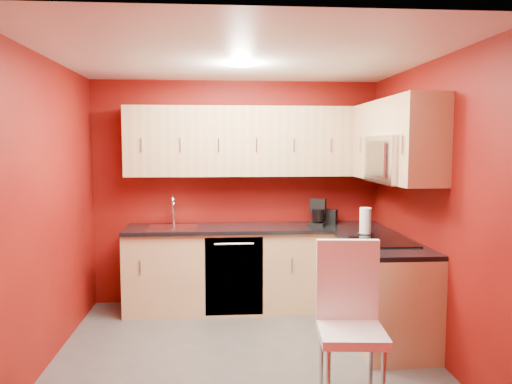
{
  "coord_description": "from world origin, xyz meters",
  "views": [
    {
      "loc": [
        -0.21,
        -4.13,
        1.79
      ],
      "look_at": [
        0.15,
        0.55,
        1.34
      ],
      "focal_mm": 35.0,
      "sensor_mm": 36.0,
      "label": 1
    }
  ],
  "objects": [
    {
      "name": "floor",
      "position": [
        0.0,
        0.0,
        0.0
      ],
      "size": [
        3.2,
        3.2,
        0.0
      ],
      "primitive_type": "plane",
      "color": "#4E4B49",
      "rests_on": "ground"
    },
    {
      "name": "ceiling",
      "position": [
        0.0,
        0.0,
        2.5
      ],
      "size": [
        3.2,
        3.2,
        0.0
      ],
      "primitive_type": "plane",
      "rotation": [
        3.14,
        0.0,
        0.0
      ],
      "color": "white",
      "rests_on": "wall_back"
    },
    {
      "name": "wall_back",
      "position": [
        0.0,
        1.5,
        1.25
      ],
      "size": [
        3.2,
        0.0,
        3.2
      ],
      "primitive_type": "plane",
      "rotation": [
        1.57,
        0.0,
        0.0
      ],
      "color": "maroon",
      "rests_on": "floor"
    },
    {
      "name": "wall_front",
      "position": [
        0.0,
        -1.5,
        1.25
      ],
      "size": [
        3.2,
        0.0,
        3.2
      ],
      "primitive_type": "plane",
      "rotation": [
        -1.57,
        0.0,
        0.0
      ],
      "color": "maroon",
      "rests_on": "floor"
    },
    {
      "name": "wall_left",
      "position": [
        -1.6,
        0.0,
        1.25
      ],
      "size": [
        0.0,
        3.0,
        3.0
      ],
      "primitive_type": "plane",
      "rotation": [
        1.57,
        0.0,
        1.57
      ],
      "color": "maroon",
      "rests_on": "floor"
    },
    {
      "name": "wall_right",
      "position": [
        1.6,
        0.0,
        1.25
      ],
      "size": [
        0.0,
        3.0,
        3.0
      ],
      "primitive_type": "plane",
      "rotation": [
        1.57,
        0.0,
        -1.57
      ],
      "color": "maroon",
      "rests_on": "floor"
    },
    {
      "name": "base_cabinets_back",
      "position": [
        0.2,
        1.2,
        0.43
      ],
      "size": [
        2.8,
        0.6,
        0.87
      ],
      "primitive_type": "cube",
      "color": "tan",
      "rests_on": "floor"
    },
    {
      "name": "base_cabinets_right",
      "position": [
        1.3,
        0.25,
        0.43
      ],
      "size": [
        0.6,
        1.3,
        0.87
      ],
      "primitive_type": "cube",
      "color": "tan",
      "rests_on": "floor"
    },
    {
      "name": "countertop_back",
      "position": [
        0.2,
        1.19,
        0.89
      ],
      "size": [
        2.8,
        0.63,
        0.04
      ],
      "primitive_type": "cube",
      "color": "black",
      "rests_on": "base_cabinets_back"
    },
    {
      "name": "countertop_right",
      "position": [
        1.29,
        0.23,
        0.89
      ],
      "size": [
        0.63,
        1.27,
        0.04
      ],
      "primitive_type": "cube",
      "color": "black",
      "rests_on": "base_cabinets_right"
    },
    {
      "name": "upper_cabinets_back",
      "position": [
        0.2,
        1.32,
        1.83
      ],
      "size": [
        2.8,
        0.35,
        0.75
      ],
      "primitive_type": "cube",
      "color": "tan",
      "rests_on": "wall_back"
    },
    {
      "name": "upper_cabinets_right",
      "position": [
        1.42,
        0.44,
        1.89
      ],
      "size": [
        0.35,
        1.55,
        0.75
      ],
      "color": "tan",
      "rests_on": "wall_right"
    },
    {
      "name": "microwave",
      "position": [
        1.39,
        0.2,
        1.66
      ],
      "size": [
        0.42,
        0.76,
        0.42
      ],
      "color": "silver",
      "rests_on": "upper_cabinets_right"
    },
    {
      "name": "cooktop",
      "position": [
        1.28,
        0.2,
        0.92
      ],
      "size": [
        0.5,
        0.55,
        0.01
      ],
      "primitive_type": "cube",
      "color": "black",
      "rests_on": "countertop_right"
    },
    {
      "name": "sink",
      "position": [
        -0.7,
        1.2,
        0.94
      ],
      "size": [
        0.52,
        0.42,
        0.35
      ],
      "color": "silver",
      "rests_on": "countertop_back"
    },
    {
      "name": "dishwasher_front",
      "position": [
        -0.05,
        0.91,
        0.43
      ],
      "size": [
        0.6,
        0.02,
        0.82
      ],
      "primitive_type": "cube",
      "color": "black",
      "rests_on": "base_cabinets_back"
    },
    {
      "name": "downlight",
      "position": [
        0.0,
        0.3,
        2.48
      ],
      "size": [
        0.2,
        0.2,
        0.01
      ],
      "primitive_type": "cylinder",
      "color": "white",
      "rests_on": "ceiling"
    },
    {
      "name": "coffee_maker",
      "position": [
        0.87,
        1.22,
        1.05
      ],
      "size": [
        0.24,
        0.27,
        0.28
      ],
      "primitive_type": null,
      "rotation": [
        0.0,
        0.0,
        -0.4
      ],
      "color": "black",
      "rests_on": "countertop_back"
    },
    {
      "name": "napkin_holder",
      "position": [
        1.05,
        1.33,
        0.99
      ],
      "size": [
        0.19,
        0.19,
        0.15
      ],
      "primitive_type": null,
      "rotation": [
        0.0,
        0.0,
        -0.4
      ],
      "color": "black",
      "rests_on": "countertop_back"
    },
    {
      "name": "paper_towel",
      "position": [
        1.23,
        0.62,
        1.04
      ],
      "size": [
        0.15,
        0.15,
        0.26
      ],
      "primitive_type": null,
      "rotation": [
        0.0,
        0.0,
        0.03
      ],
      "color": "white",
      "rests_on": "countertop_right"
    },
    {
      "name": "dining_chair",
      "position": [
        0.7,
        -0.86,
        0.55
      ],
      "size": [
        0.49,
        0.51,
        1.11
      ],
      "primitive_type": null,
      "rotation": [
        0.0,
        0.0,
        -0.09
      ],
      "color": "white",
      "rests_on": "floor"
    }
  ]
}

